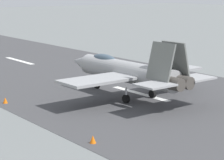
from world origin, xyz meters
The scene contains 5 objects.
ground_plane centered at (0.00, 0.00, 0.00)m, with size 400.00×400.00×0.00m, color slate.
runway_strip centered at (-0.02, 0.00, 0.01)m, with size 240.00×26.00×0.02m.
fighter_jet centered at (-0.85, 1.85, 2.46)m, with size 16.63×14.97×5.67m.
marker_cone_near centered at (-10.04, 12.06, 0.28)m, with size 0.44×0.44×0.55m, color orange.
marker_cone_mid centered at (3.60, 12.06, 0.28)m, with size 0.44×0.44×0.55m, color orange.
Camera 1 is at (-34.36, 28.83, 10.08)m, focal length 75.19 mm.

